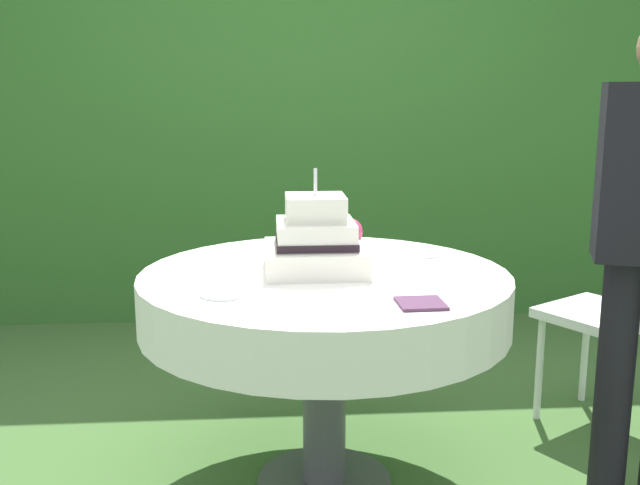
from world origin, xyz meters
The scene contains 9 objects.
ground_plane centered at (0.00, 0.00, 0.00)m, with size 20.00×20.00×0.00m, color #3D602D.
foliage_hedge centered at (0.00, 2.14, 1.16)m, with size 5.44×0.42×2.31m, color #336628.
cake_table centered at (0.00, 0.00, 0.67)m, with size 1.24×1.24×0.78m.
wedding_cake centered at (-0.02, 0.03, 0.88)m, with size 0.35×0.35×0.35m.
serving_plate_near centered at (-0.21, 0.44, 0.78)m, with size 0.13×0.13×0.01m, color white.
serving_plate_far centered at (-0.32, -0.26, 0.78)m, with size 0.14×0.14×0.01m, color white.
serving_plate_left centered at (0.37, 0.24, 0.78)m, with size 0.15×0.15×0.01m, color white.
napkin_stack centered at (0.24, -0.40, 0.78)m, with size 0.13×0.13×0.01m, color #4C2D47.
garden_chair centered at (1.21, 0.34, 0.54)m, with size 0.55×0.55×0.89m.
Camera 1 is at (-0.19, -2.39, 1.38)m, focal length 41.37 mm.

